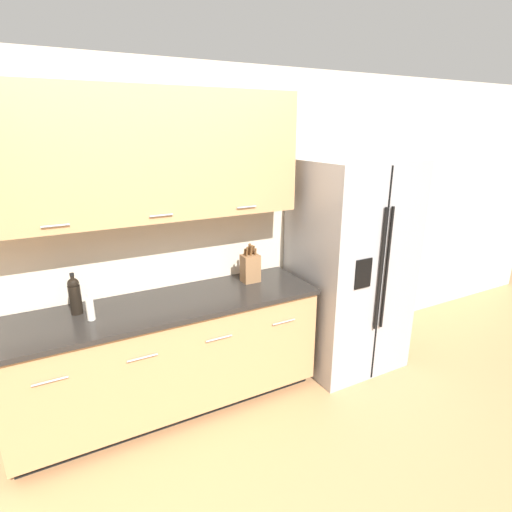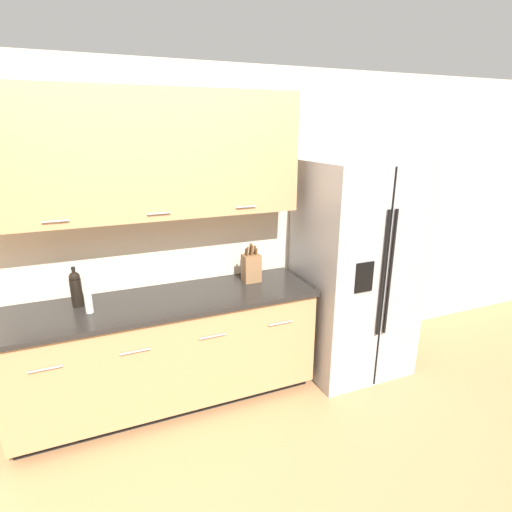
{
  "view_description": "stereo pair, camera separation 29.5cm",
  "coord_description": "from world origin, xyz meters",
  "px_view_note": "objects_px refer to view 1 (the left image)",
  "views": [
    {
      "loc": [
        -0.69,
        -1.66,
        2.12
      ],
      "look_at": [
        0.73,
        1.03,
        1.15
      ],
      "focal_mm": 28.0,
      "sensor_mm": 36.0,
      "label": 1
    },
    {
      "loc": [
        -0.42,
        -1.79,
        2.12
      ],
      "look_at": [
        0.73,
        1.03,
        1.15
      ],
      "focal_mm": 28.0,
      "sensor_mm": 36.0,
      "label": 2
    }
  ],
  "objects_px": {
    "refrigerator": "(349,266)",
    "soap_dispenser": "(90,309)",
    "knife_block": "(250,268)",
    "wine_bottle": "(75,295)"
  },
  "relations": [
    {
      "from": "knife_block",
      "to": "wine_bottle",
      "type": "relative_size",
      "value": 1.1
    },
    {
      "from": "soap_dispenser",
      "to": "refrigerator",
      "type": "bearing_deg",
      "value": -1.34
    },
    {
      "from": "refrigerator",
      "to": "knife_block",
      "type": "relative_size",
      "value": 5.77
    },
    {
      "from": "knife_block",
      "to": "soap_dispenser",
      "type": "xyz_separation_m",
      "value": [
        -1.26,
        -0.13,
        -0.04
      ]
    },
    {
      "from": "knife_block",
      "to": "refrigerator",
      "type": "bearing_deg",
      "value": -11.32
    },
    {
      "from": "refrigerator",
      "to": "soap_dispenser",
      "type": "bearing_deg",
      "value": 178.66
    },
    {
      "from": "knife_block",
      "to": "soap_dispenser",
      "type": "height_order",
      "value": "knife_block"
    },
    {
      "from": "refrigerator",
      "to": "wine_bottle",
      "type": "relative_size",
      "value": 6.33
    },
    {
      "from": "refrigerator",
      "to": "wine_bottle",
      "type": "height_order",
      "value": "refrigerator"
    },
    {
      "from": "wine_bottle",
      "to": "soap_dispenser",
      "type": "height_order",
      "value": "wine_bottle"
    }
  ]
}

